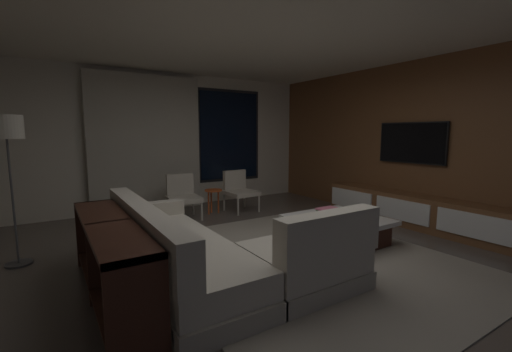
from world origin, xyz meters
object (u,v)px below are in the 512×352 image
sectional_couch (210,255)px  coffee_table (338,230)px  mounted_tv (412,143)px  standing_lamp (7,137)px  accent_chair_by_curtain (182,194)px  media_console (412,211)px  accent_chair_near_window (239,189)px  console_table_behind_couch (111,256)px  side_stool (213,194)px  book_stack_on_coffee_table (326,212)px

sectional_couch → coffee_table: size_ratio=2.16×
mounted_tv → standing_lamp: 5.65m
accent_chair_by_curtain → media_console: size_ratio=0.25×
mounted_tv → coffee_table: bearing=-175.6°
accent_chair_by_curtain → standing_lamp: size_ratio=0.46×
accent_chair_near_window → sectional_couch: bearing=-124.8°
standing_lamp → accent_chair_by_curtain: bearing=23.3°
sectional_couch → console_table_behind_couch: size_ratio=1.19×
accent_chair_near_window → mounted_tv: (2.01, -2.28, 0.92)m
media_console → mounted_tv: bearing=47.6°
coffee_table → standing_lamp: (-3.68, 1.44, 1.28)m
accent_chair_near_window → accent_chair_by_curtain: size_ratio=1.00×
sectional_couch → media_console: bearing=1.6°
accent_chair_by_curtain → side_stool: (0.60, -0.00, -0.06)m
media_console → standing_lamp: standing_lamp is taller
book_stack_on_coffee_table → accent_chair_near_window: 2.26m
coffee_table → book_stack_on_coffee_table: (-0.06, 0.17, 0.23)m
sectional_couch → standing_lamp: bearing=136.5°
book_stack_on_coffee_table → accent_chair_by_curtain: size_ratio=0.39×
accent_chair_by_curtain → side_stool: accent_chair_by_curtain is taller
accent_chair_near_window → accent_chair_by_curtain: (-1.13, 0.03, 0.00)m
console_table_behind_couch → media_console: bearing=-0.3°
mounted_tv → console_table_behind_couch: size_ratio=0.56×
coffee_table → console_table_behind_couch: (-2.90, -0.03, 0.23)m
accent_chair_near_window → coffee_table: bearing=-85.5°
coffee_table → media_console: (1.64, -0.06, 0.06)m
sectional_couch → book_stack_on_coffee_table: bearing=9.7°
accent_chair_near_window → side_stool: accent_chair_near_window is taller
coffee_table → accent_chair_near_window: (-0.19, 2.42, 0.25)m
coffee_table → side_stool: (-0.73, 2.45, 0.19)m
side_stool → book_stack_on_coffee_table: bearing=-73.8°
accent_chair_near_window → standing_lamp: standing_lamp is taller
mounted_tv → console_table_behind_couch: (-4.73, -0.17, -0.93)m
media_console → accent_chair_by_curtain: bearing=139.7°
side_stool → standing_lamp: (-2.95, -1.01, 1.09)m
coffee_table → media_console: 1.65m
side_stool → standing_lamp: size_ratio=0.27×
sectional_couch → accent_chair_near_window: 3.15m
accent_chair_near_window → media_console: accent_chair_near_window is taller
sectional_couch → coffee_table: sectional_couch is taller
sectional_couch → media_console: (3.63, 0.10, -0.04)m
accent_chair_by_curtain → side_stool: size_ratio=1.70×
book_stack_on_coffee_table → mounted_tv: 2.10m
media_console → coffee_table: bearing=178.0°
book_stack_on_coffee_table → media_console: (1.71, -0.22, -0.17)m
coffee_table → accent_chair_by_curtain: (-1.32, 2.46, 0.25)m
sectional_couch → book_stack_on_coffee_table: 1.96m
book_stack_on_coffee_table → mounted_tv: mounted_tv is taller
media_console → standing_lamp: size_ratio=1.81×
coffee_table → book_stack_on_coffee_table: size_ratio=3.83×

